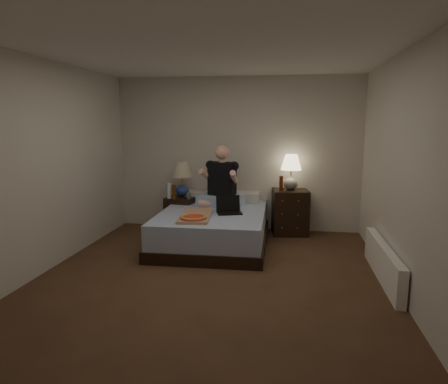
% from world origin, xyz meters
% --- Properties ---
extents(floor, '(4.00, 4.50, 0.00)m').
position_xyz_m(floor, '(0.00, 0.00, 0.00)').
color(floor, brown).
rests_on(floor, ground).
extents(ceiling, '(4.00, 4.50, 0.00)m').
position_xyz_m(ceiling, '(0.00, 0.00, 2.50)').
color(ceiling, white).
rests_on(ceiling, ground).
extents(wall_back, '(4.00, 0.00, 2.50)m').
position_xyz_m(wall_back, '(0.00, 2.25, 1.25)').
color(wall_back, white).
rests_on(wall_back, ground).
extents(wall_front, '(4.00, 0.00, 2.50)m').
position_xyz_m(wall_front, '(0.00, -2.25, 1.25)').
color(wall_front, white).
rests_on(wall_front, ground).
extents(wall_left, '(0.00, 4.50, 2.50)m').
position_xyz_m(wall_left, '(-2.00, 0.00, 1.25)').
color(wall_left, white).
rests_on(wall_left, ground).
extents(wall_right, '(0.00, 4.50, 2.50)m').
position_xyz_m(wall_right, '(2.00, 0.00, 1.25)').
color(wall_right, white).
rests_on(wall_right, ground).
extents(bed, '(1.52, 2.01, 0.50)m').
position_xyz_m(bed, '(-0.22, 1.30, 0.25)').
color(bed, '#5B7BB7').
rests_on(bed, floor).
extents(nightstand_left, '(0.50, 0.46, 0.58)m').
position_xyz_m(nightstand_left, '(-0.85, 1.85, 0.29)').
color(nightstand_left, black).
rests_on(nightstand_left, floor).
extents(nightstand_right, '(0.61, 0.56, 0.71)m').
position_xyz_m(nightstand_right, '(0.89, 2.04, 0.36)').
color(nightstand_right, black).
rests_on(nightstand_right, floor).
extents(lamp_left, '(0.32, 0.32, 0.56)m').
position_xyz_m(lamp_left, '(-0.85, 1.91, 0.86)').
color(lamp_left, '#273E92').
rests_on(lamp_left, nightstand_left).
extents(lamp_right, '(0.40, 0.40, 0.56)m').
position_xyz_m(lamp_right, '(0.88, 2.05, 0.99)').
color(lamp_right, gray).
rests_on(lamp_right, nightstand_right).
extents(water_bottle, '(0.07, 0.07, 0.25)m').
position_xyz_m(water_bottle, '(-1.01, 1.71, 0.71)').
color(water_bottle, white).
rests_on(water_bottle, nightstand_left).
extents(soda_can, '(0.07, 0.07, 0.10)m').
position_xyz_m(soda_can, '(-0.70, 1.73, 0.63)').
color(soda_can, '#9E9E9A').
rests_on(soda_can, nightstand_left).
extents(beer_bottle_left, '(0.06, 0.06, 0.23)m').
position_xyz_m(beer_bottle_left, '(-0.91, 1.66, 0.70)').
color(beer_bottle_left, '#522C0B').
rests_on(beer_bottle_left, nightstand_left).
extents(beer_bottle_right, '(0.06, 0.06, 0.23)m').
position_xyz_m(beer_bottle_right, '(0.74, 1.95, 0.83)').
color(beer_bottle_right, '#5A220C').
rests_on(beer_bottle_right, nightstand_right).
extents(person, '(0.76, 0.66, 0.93)m').
position_xyz_m(person, '(-0.18, 1.69, 0.96)').
color(person, black).
rests_on(person, bed).
extents(laptop, '(0.41, 0.37, 0.24)m').
position_xyz_m(laptop, '(0.03, 1.17, 0.62)').
color(laptop, black).
rests_on(laptop, bed).
extents(pizza_box, '(0.47, 0.79, 0.08)m').
position_xyz_m(pizza_box, '(-0.37, 0.66, 0.54)').
color(pizza_box, tan).
rests_on(pizza_box, bed).
extents(radiator, '(0.10, 1.60, 0.40)m').
position_xyz_m(radiator, '(1.93, 0.28, 0.20)').
color(radiator, white).
rests_on(radiator, floor).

